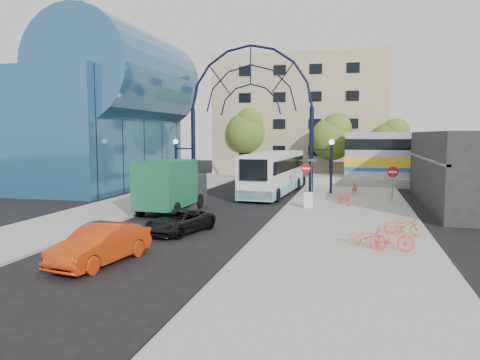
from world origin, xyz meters
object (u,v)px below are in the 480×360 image
(do_not_enter_sign, at_px, (393,176))
(gateway_arch, at_px, (251,88))
(stop_sign, at_px, (306,171))
(city_bus, at_px, (274,173))
(green_truck, at_px, (172,186))
(red_sedan, at_px, (101,244))
(black_suv, at_px, (180,221))
(bike_far_c, at_px, (368,236))
(sandwich_board, at_px, (308,198))
(tree_north_b, at_px, (248,131))
(street_name_sign, at_px, (312,169))
(tree_north_a, at_px, (333,136))
(bike_near_b, at_px, (354,188))
(bike_far_b, at_px, (392,238))
(bike_near_a, at_px, (344,198))
(tree_north_c, at_px, (392,140))
(bike_far_a, at_px, (404,225))

(do_not_enter_sign, bearing_deg, gateway_arch, 160.01)
(stop_sign, height_order, city_bus, city_bus)
(green_truck, bearing_deg, red_sedan, -79.22)
(green_truck, xyz_separation_m, red_sedan, (1.86, -11.59, -0.88))
(black_suv, xyz_separation_m, bike_far_c, (8.87, -1.16, -0.02))
(sandwich_board, xyz_separation_m, bike_far_c, (3.44, -9.78, -0.19))
(tree_north_b, distance_m, bike_far_c, 36.43)
(street_name_sign, height_order, tree_north_a, tree_north_a)
(tree_north_a, height_order, tree_north_b, tree_north_b)
(do_not_enter_sign, bearing_deg, street_name_sign, 155.84)
(tree_north_b, distance_m, bike_near_b, 20.76)
(city_bus, distance_m, red_sedan, 22.05)
(bike_far_c, bearing_deg, bike_far_b, -104.36)
(bike_near_a, bearing_deg, bike_far_c, -114.05)
(bike_near_a, xyz_separation_m, bike_far_b, (2.16, -12.36, 0.06))
(gateway_arch, xyz_separation_m, green_truck, (-2.54, -10.90, -6.94))
(bike_far_c, bearing_deg, city_bus, 38.59)
(gateway_arch, xyz_separation_m, bike_far_b, (9.97, -18.36, -7.91))
(street_name_sign, relative_size, green_truck, 0.43)
(bike_near_a, bearing_deg, black_suv, -155.67)
(stop_sign, relative_size, sandwich_board, 2.53)
(gateway_arch, height_order, black_suv, gateway_arch)
(bike_near_a, bearing_deg, bike_near_b, 53.81)
(sandwich_board, distance_m, red_sedan, 15.77)
(stop_sign, distance_m, bike_far_c, 16.43)
(street_name_sign, xyz_separation_m, bike_near_a, (2.61, -4.60, -1.54))
(do_not_enter_sign, xyz_separation_m, city_bus, (-8.92, 3.37, -0.23))
(green_truck, distance_m, bike_near_b, 15.42)
(street_name_sign, xyz_separation_m, tree_north_c, (6.92, 15.33, 2.15))
(tree_north_a, distance_m, tree_north_b, 10.79)
(tree_north_b, relative_size, bike_far_b, 4.60)
(bike_near_b, bearing_deg, black_suv, -105.57)
(tree_north_b, bearing_deg, red_sedan, -85.24)
(do_not_enter_sign, relative_size, bike_near_b, 1.51)
(street_name_sign, bearing_deg, gateway_arch, 164.93)
(street_name_sign, height_order, black_suv, street_name_sign)
(gateway_arch, relative_size, street_name_sign, 4.87)
(bike_near_b, bearing_deg, green_truck, -124.54)
(sandwich_board, relative_size, red_sedan, 0.22)
(tree_north_c, distance_m, bike_far_c, 32.10)
(stop_sign, bearing_deg, red_sedan, -104.97)
(tree_north_b, relative_size, black_suv, 1.96)
(green_truck, xyz_separation_m, black_suv, (2.72, -5.74, -1.05))
(do_not_enter_sign, relative_size, tree_north_b, 0.31)
(street_name_sign, distance_m, bike_far_c, 16.92)
(do_not_enter_sign, relative_size, city_bus, 0.20)
(city_bus, bearing_deg, bike_far_c, -64.44)
(tree_north_b, bearing_deg, city_bus, -70.20)
(green_truck, bearing_deg, do_not_enter_sign, 28.63)
(bike_near_b, xyz_separation_m, bike_far_a, (2.30, -14.95, -0.04))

